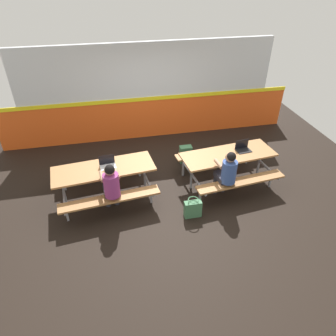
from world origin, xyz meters
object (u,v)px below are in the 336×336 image
(backpack_dark, at_px, (186,154))
(tote_bag_bright, at_px, (193,209))
(picnic_table_left, at_px, (104,174))
(picnic_table_right, at_px, (227,160))
(laptop_silver, at_px, (108,164))
(laptop_dark, at_px, (243,148))
(student_further, at_px, (227,171))
(student_nearer, at_px, (111,185))

(backpack_dark, height_order, tote_bag_bright, backpack_dark)
(picnic_table_left, height_order, picnic_table_right, same)
(laptop_silver, height_order, laptop_dark, same)
(student_further, distance_m, backpack_dark, 1.71)
(student_nearer, xyz_separation_m, student_further, (2.32, -0.04, 0.00))
(student_nearer, relative_size, student_further, 1.00)
(picnic_table_right, height_order, tote_bag_bright, picnic_table_right)
(laptop_silver, bearing_deg, backpack_dark, 26.11)
(picnic_table_left, bearing_deg, tote_bag_bright, -30.70)
(picnic_table_left, relative_size, student_further, 1.77)
(student_further, xyz_separation_m, laptop_silver, (-2.35, 0.64, 0.08))
(student_further, relative_size, laptop_silver, 3.52)
(student_nearer, bearing_deg, laptop_dark, 12.00)
(student_nearer, relative_size, tote_bag_bright, 2.81)
(laptop_silver, distance_m, tote_bag_bright, 1.95)
(tote_bag_bright, bearing_deg, laptop_dark, 36.60)
(picnic_table_left, xyz_separation_m, backpack_dark, (2.00, 0.99, -0.36))
(picnic_table_left, bearing_deg, student_further, -13.53)
(laptop_dark, bearing_deg, tote_bag_bright, -143.40)
(picnic_table_left, distance_m, picnic_table_right, 2.70)
(picnic_table_left, distance_m, tote_bag_bright, 1.95)
(picnic_table_right, bearing_deg, laptop_dark, 12.13)
(student_nearer, distance_m, laptop_silver, 0.60)
(laptop_silver, bearing_deg, laptop_dark, 0.60)
(laptop_silver, height_order, tote_bag_bright, laptop_silver)
(picnic_table_left, height_order, student_nearer, student_nearer)
(student_further, bearing_deg, backpack_dark, 105.65)
(picnic_table_left, relative_size, laptop_silver, 6.22)
(student_nearer, xyz_separation_m, backpack_dark, (1.88, 1.53, -0.49))
(student_further, xyz_separation_m, backpack_dark, (-0.44, 1.57, -0.49))
(laptop_silver, bearing_deg, student_nearer, -86.91)
(student_further, bearing_deg, tote_bag_bright, -154.16)
(picnic_table_left, height_order, backpack_dark, picnic_table_left)
(backpack_dark, bearing_deg, picnic_table_right, -54.89)
(laptop_dark, xyz_separation_m, tote_bag_bright, (-1.42, -1.06, -0.59))
(laptop_dark, xyz_separation_m, backpack_dark, (-1.06, 0.91, -0.57))
(laptop_dark, relative_size, tote_bag_bright, 0.80)
(picnic_table_right, relative_size, laptop_dark, 6.22)
(picnic_table_right, bearing_deg, picnic_table_left, -180.00)
(backpack_dark, bearing_deg, laptop_silver, -153.89)
(picnic_table_right, bearing_deg, backpack_dark, 125.11)
(picnic_table_right, height_order, laptop_silver, laptop_silver)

